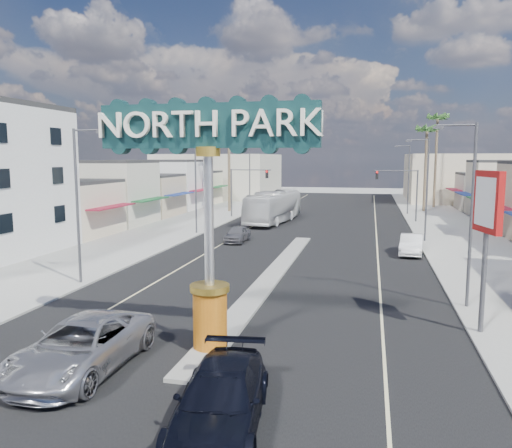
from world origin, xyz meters
The scene contains 26 objects.
ground centered at (0.00, 30.00, 0.00)m, with size 160.00×160.00×0.00m, color gray.
road centered at (0.00, 30.00, 0.01)m, with size 20.00×120.00×0.01m, color black.
median_island centered at (0.00, 14.00, 0.08)m, with size 1.30×30.00×0.16m, color gray.
sidewalk_left centered at (-14.00, 30.00, 0.06)m, with size 8.00×120.00×0.12m, color gray.
sidewalk_right centered at (14.00, 30.00, 0.06)m, with size 8.00×120.00×0.12m, color gray.
storefront_row_left centered at (-24.00, 43.00, 3.00)m, with size 12.00×42.00×6.00m, color beige.
backdrop_far_left centered at (-22.00, 75.00, 4.00)m, with size 20.00×20.00×8.00m, color #B7B29E.
backdrop_far_right centered at (22.00, 75.00, 4.00)m, with size 20.00×20.00×8.00m, color beige.
gateway_sign centered at (0.00, 1.98, 5.93)m, with size 8.20×1.50×9.15m.
traffic_signal_left centered at (-9.18, 43.99, 4.27)m, with size 5.09×0.45×6.00m.
traffic_signal_right centered at (9.18, 43.99, 4.27)m, with size 5.09×0.45×6.00m.
streetlight_l_near centered at (-10.43, 10.00, 5.07)m, with size 2.03×0.22×9.00m.
streetlight_l_mid centered at (-10.43, 30.00, 5.07)m, with size 2.03×0.22×9.00m.
streetlight_l_far centered at (-10.43, 52.00, 5.07)m, with size 2.03×0.22×9.00m.
streetlight_r_near centered at (10.43, 10.00, 5.07)m, with size 2.03×0.22×9.00m.
streetlight_r_mid centered at (10.43, 30.00, 5.07)m, with size 2.03×0.22×9.00m.
streetlight_r_far centered at (10.43, 52.00, 5.07)m, with size 2.03×0.22×9.00m.
palm_left_far centered at (-13.00, 50.00, 11.50)m, with size 2.60×2.60×13.10m.
palm_right_mid centered at (13.00, 56.00, 10.60)m, with size 2.60×2.60×12.10m.
palm_right_far centered at (15.00, 62.00, 12.39)m, with size 2.60×2.60×14.10m.
suv_left centered at (-3.78, -0.71, 0.89)m, with size 2.97×6.44×1.79m, color #AFAEB3.
suv_right centered at (2.00, -3.20, 0.83)m, with size 2.31×5.69×1.65m, color black.
car_parked_left centered at (-5.50, 26.37, 0.71)m, with size 1.67×4.16×1.42m, color slate.
car_parked_right centered at (9.00, 23.85, 0.77)m, with size 1.63×4.66×1.54m, color white.
city_bus centered at (-4.94, 40.25, 1.80)m, with size 3.02×12.91×3.60m, color silver.
bank_pylon_sign centered at (10.49, 6.27, 5.21)m, with size 0.74×2.11×6.73m.
Camera 1 is at (5.82, -15.50, 7.36)m, focal length 35.00 mm.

